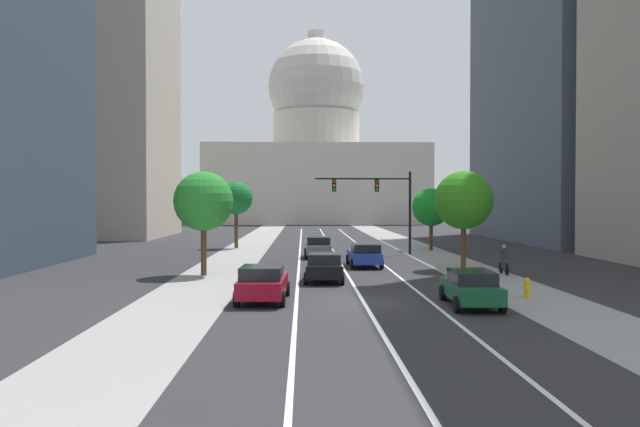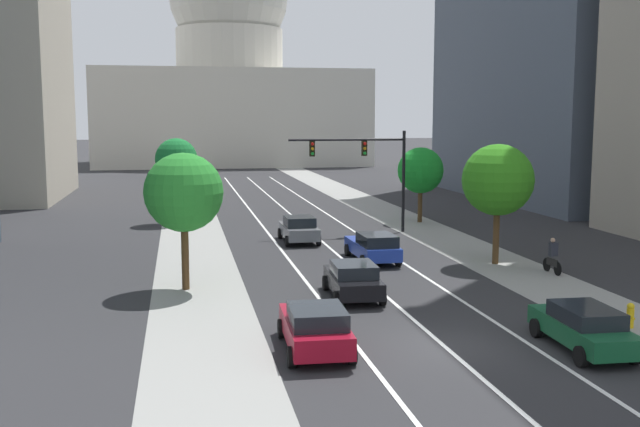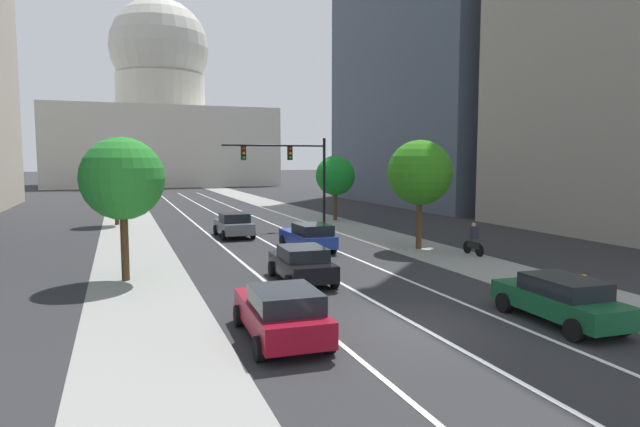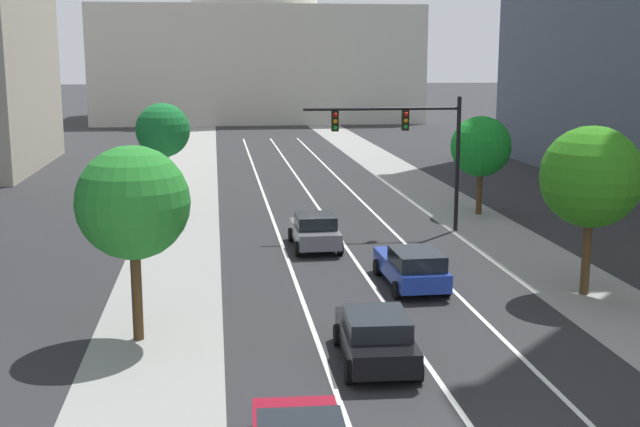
{
  "view_description": "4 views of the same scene",
  "coord_description": "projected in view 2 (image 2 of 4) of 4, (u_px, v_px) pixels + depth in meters",
  "views": [
    {
      "loc": [
        -2.51,
        -26.56,
        4.23
      ],
      "look_at": [
        -1.25,
        21.6,
        3.28
      ],
      "focal_mm": 35.84,
      "sensor_mm": 36.0,
      "label": 1
    },
    {
      "loc": [
        -8.31,
        -22.06,
        7.36
      ],
      "look_at": [
        -0.27,
        20.03,
        1.8
      ],
      "focal_mm": 41.44,
      "sensor_mm": 36.0,
      "label": 2
    },
    {
      "loc": [
        -8.31,
        -13.96,
        4.99
      ],
      "look_at": [
        2.11,
        14.23,
        2.01
      ],
      "focal_mm": 30.63,
      "sensor_mm": 36.0,
      "label": 3
    },
    {
      "loc": [
        -5.72,
        -14.38,
        8.46
      ],
      "look_at": [
        -1.85,
        15.58,
        2.6
      ],
      "focal_mm": 45.77,
      "sensor_mm": 36.0,
      "label": 4
    }
  ],
  "objects": [
    {
      "name": "ground_plane",
      "position": [
        279.0,
        205.0,
        62.95
      ],
      "size": [
        400.0,
        400.0,
        0.0
      ],
      "primitive_type": "plane",
      "color": "#2B2B2D"
    },
    {
      "name": "street_tree_mid_left",
      "position": [
        184.0,
        193.0,
        31.34
      ],
      "size": [
        3.38,
        3.38,
        5.91
      ],
      "color": "#51381E",
      "rests_on": "ground"
    },
    {
      "name": "cyclist",
      "position": [
        553.0,
        256.0,
        35.01
      ],
      "size": [
        0.36,
        1.7,
        1.72
      ],
      "rotation": [
        0.0,
        0.0,
        1.58
      ],
      "color": "black",
      "rests_on": "ground"
    },
    {
      "name": "fire_hydrant",
      "position": [
        630.0,
        315.0,
        25.97
      ],
      "size": [
        0.26,
        0.35,
        0.91
      ],
      "color": "yellow",
      "rests_on": "ground"
    },
    {
      "name": "street_tree_near_right",
      "position": [
        421.0,
        171.0,
        51.96
      ],
      "size": [
        3.24,
        3.24,
        5.32
      ],
      "color": "#51381E",
      "rests_on": "ground"
    },
    {
      "name": "street_tree_far_right",
      "position": [
        498.0,
        180.0,
        36.96
      ],
      "size": [
        3.6,
        3.6,
        6.08
      ],
      "color": "#51381E",
      "rests_on": "ground"
    },
    {
      "name": "lane_stripe_left",
      "position": [
        267.0,
        232.0,
        47.81
      ],
      "size": [
        0.16,
        90.0,
        0.01
      ],
      "primitive_type": "cube",
      "color": "white",
      "rests_on": "ground"
    },
    {
      "name": "car_gray",
      "position": [
        299.0,
        229.0,
        43.89
      ],
      "size": [
        2.09,
        4.25,
        1.57
      ],
      "rotation": [
        0.0,
        0.0,
        1.58
      ],
      "color": "slate",
      "rests_on": "ground"
    },
    {
      "name": "lane_stripe_right",
      "position": [
        352.0,
        230.0,
        48.86
      ],
      "size": [
        0.16,
        90.0,
        0.01
      ],
      "primitive_type": "cube",
      "color": "white",
      "rests_on": "ground"
    },
    {
      "name": "sidewalk_left",
      "position": [
        190.0,
        214.0,
        56.66
      ],
      "size": [
        3.98,
        130.0,
        0.01
      ],
      "primitive_type": "cube",
      "color": "gray",
      "rests_on": "ground"
    },
    {
      "name": "traffic_signal_mast",
      "position": [
        368.0,
        160.0,
        47.02
      ],
      "size": [
        7.61,
        0.39,
        6.55
      ],
      "color": "black",
      "rests_on": "ground"
    },
    {
      "name": "car_black",
      "position": [
        353.0,
        279.0,
        30.3
      ],
      "size": [
        2.2,
        4.35,
        1.48
      ],
      "rotation": [
        0.0,
        0.0,
        1.53
      ],
      "color": "black",
      "rests_on": "ground"
    },
    {
      "name": "car_green",
      "position": [
        584.0,
        327.0,
        23.45
      ],
      "size": [
        2.06,
        4.56,
        1.45
      ],
      "rotation": [
        0.0,
        0.0,
        1.53
      ],
      "color": "#14512D",
      "rests_on": "ground"
    },
    {
      "name": "car_blue",
      "position": [
        373.0,
        247.0,
        37.95
      ],
      "size": [
        2.1,
        4.75,
        1.53
      ],
      "rotation": [
        0.0,
        0.0,
        1.59
      ],
      "color": "#1E389E",
      "rests_on": "ground"
    },
    {
      "name": "lane_stripe_center",
      "position": [
        310.0,
        231.0,
        48.34
      ],
      "size": [
        0.16,
        90.0,
        0.01
      ],
      "primitive_type": "cube",
      "color": "white",
      "rests_on": "ground"
    },
    {
      "name": "office_tower_far_right",
      "position": [
        602.0,
        4.0,
        66.68
      ],
      "size": [
        22.07,
        30.05,
        35.1
      ],
      "color": "#4C5666",
      "rests_on": "ground"
    },
    {
      "name": "capitol_building",
      "position": [
        230.0,
        78.0,
        117.87
      ],
      "size": [
        41.43,
        24.34,
        37.2
      ],
      "color": "beige",
      "rests_on": "ground"
    },
    {
      "name": "street_tree_near_left",
      "position": [
        176.0,
        160.0,
        51.51
      ],
      "size": [
        2.94,
        2.94,
        5.97
      ],
      "color": "#51381E",
      "rests_on": "ground"
    },
    {
      "name": "car_crimson",
      "position": [
        315.0,
        327.0,
        23.3
      ],
      "size": [
        2.19,
        4.52,
        1.53
      ],
      "rotation": [
        0.0,
        0.0,
        1.53
      ],
      "color": "maroon",
      "rests_on": "ground"
    },
    {
      "name": "sidewalk_right",
      "position": [
        381.0,
        210.0,
        59.49
      ],
      "size": [
        3.98,
        130.0,
        0.01
      ],
      "primitive_type": "cube",
      "color": "gray",
      "rests_on": "ground"
    }
  ]
}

